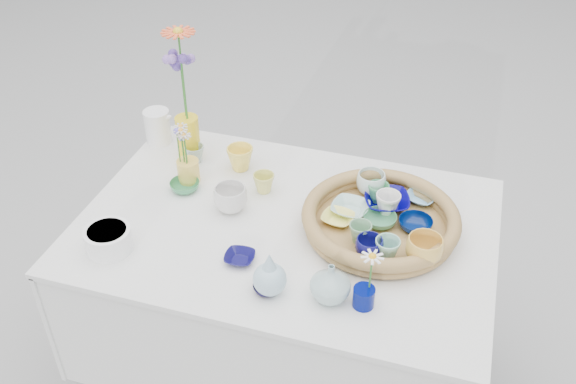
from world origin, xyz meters
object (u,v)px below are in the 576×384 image
(display_table, at_px, (286,380))
(tall_vase_yellow, at_px, (188,137))
(wicker_tray, at_px, (380,221))
(bud_vase_seafoam, at_px, (331,282))

(display_table, distance_m, tall_vase_yellow, 0.98)
(display_table, distance_m, wicker_tray, 0.85)
(tall_vase_yellow, bearing_deg, bud_vase_seafoam, -39.47)
(bud_vase_seafoam, height_order, tall_vase_yellow, tall_vase_yellow)
(wicker_tray, relative_size, bud_vase_seafoam, 4.16)
(tall_vase_yellow, bearing_deg, wicker_tray, -16.60)
(bud_vase_seafoam, distance_m, tall_vase_yellow, 0.84)
(display_table, distance_m, bud_vase_seafoam, 0.89)
(bud_vase_seafoam, xyz_separation_m, tall_vase_yellow, (-0.64, 0.53, 0.02))
(display_table, height_order, tall_vase_yellow, tall_vase_yellow)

